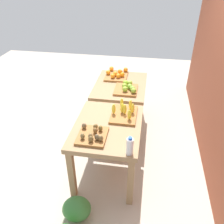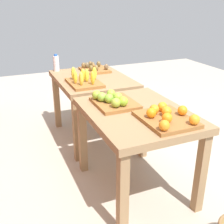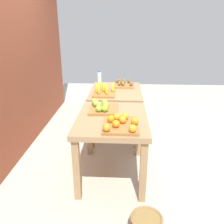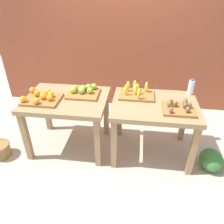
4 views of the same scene
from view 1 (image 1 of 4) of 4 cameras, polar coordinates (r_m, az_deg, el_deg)
ground_plane at (r=3.75m, az=0.62°, el=-7.68°), size 8.00×8.00×0.00m
display_table_left at (r=3.85m, az=1.99°, el=5.17°), size 1.04×0.80×0.77m
display_table_right at (r=2.91m, az=-1.03°, el=-4.91°), size 1.04×0.80×0.77m
orange_bin at (r=4.04m, az=1.10°, el=8.96°), size 0.45×0.37×0.11m
apple_bin at (r=3.59m, az=3.67°, el=5.73°), size 0.40×0.35×0.11m
banana_crate at (r=3.00m, az=2.95°, el=-0.12°), size 0.44×0.32×0.17m
kiwi_bin at (r=2.65m, az=-4.70°, el=-5.51°), size 0.36×0.32×0.10m
water_bottle at (r=2.40m, az=4.30°, el=-8.20°), size 0.07×0.07×0.21m
watermelon_pile at (r=2.77m, az=-9.59°, el=-24.32°), size 0.61×0.36×0.27m
wicker_basket at (r=4.93m, az=-0.77°, el=4.47°), size 0.29×0.29×0.19m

